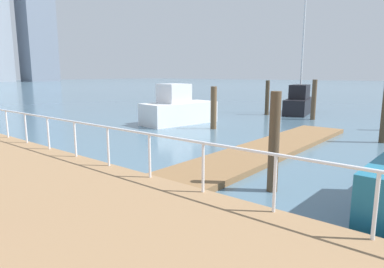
% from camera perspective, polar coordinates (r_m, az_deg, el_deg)
% --- Properties ---
extents(ground_plane, '(300.00, 300.00, 0.00)m').
position_cam_1_polar(ground_plane, '(18.30, -22.47, 0.55)').
color(ground_plane, slate).
extents(floating_dock, '(12.14, 2.00, 0.18)m').
position_cam_1_polar(floating_dock, '(12.57, 12.72, -2.61)').
color(floating_dock, olive).
rests_on(floating_dock, ground_plane).
extents(boardwalk_railing, '(0.06, 28.77, 1.08)m').
position_cam_1_polar(boardwalk_railing, '(9.09, -14.23, -0.20)').
color(boardwalk_railing, white).
rests_on(boardwalk_railing, boardwalk).
extents(dock_piling_0, '(0.28, 0.28, 2.40)m').
position_cam_1_polar(dock_piling_0, '(23.88, 12.74, 6.06)').
color(dock_piling_0, '#473826').
rests_on(dock_piling_0, ground_plane).
extents(dock_piling_1, '(0.25, 0.25, 2.44)m').
position_cam_1_polar(dock_piling_1, '(8.20, 13.84, -1.41)').
color(dock_piling_1, brown).
rests_on(dock_piling_1, ground_plane).
extents(dock_piling_4, '(0.32, 0.32, 2.20)m').
position_cam_1_polar(dock_piling_4, '(17.34, 3.71, 4.49)').
color(dock_piling_4, brown).
rests_on(dock_piling_4, ground_plane).
extents(dock_piling_5, '(0.29, 0.29, 2.49)m').
position_cam_1_polar(dock_piling_5, '(22.24, 20.12, 5.53)').
color(dock_piling_5, brown).
rests_on(dock_piling_5, ground_plane).
extents(moored_boat_0, '(4.68, 2.45, 2.29)m').
position_cam_1_polar(moored_boat_0, '(19.22, -2.35, 4.23)').
color(moored_boat_0, white).
rests_on(moored_boat_0, ground_plane).
extents(moored_boat_2, '(5.21, 2.51, 8.24)m').
position_cam_1_polar(moored_boat_2, '(25.55, 17.92, 5.24)').
color(moored_boat_2, black).
rests_on(moored_boat_2, ground_plane).
extents(skyline_tower_7, '(12.00, 9.18, 55.91)m').
position_cam_1_polar(skyline_tower_7, '(147.17, -25.24, 19.13)').
color(skyline_tower_7, slate).
rests_on(skyline_tower_7, ground_plane).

